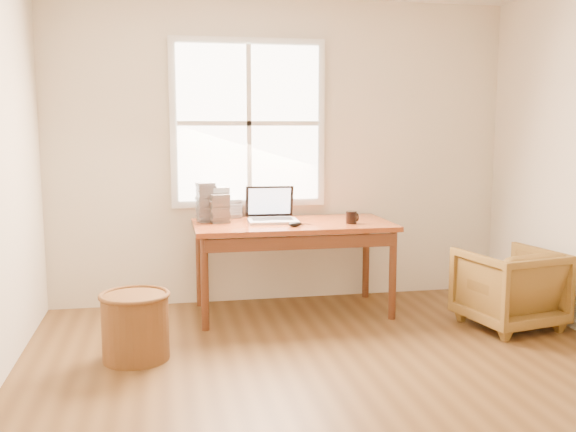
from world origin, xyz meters
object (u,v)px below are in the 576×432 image
object	(u,v)px
desk	(293,225)
laptop	(273,206)
wicker_stool	(135,327)
coffee_mug	(351,217)
cd_stack_a	(219,204)
armchair	(509,288)

from	to	relation	value
desk	laptop	world-z (taller)	laptop
desk	wicker_stool	world-z (taller)	desk
coffee_mug	cd_stack_a	xyz separation A→B (m)	(-1.03, 0.35, 0.09)
wicker_stool	cd_stack_a	world-z (taller)	cd_stack_a
desk	coffee_mug	world-z (taller)	coffee_mug
wicker_stool	coffee_mug	size ratio (longest dim) A/B	4.40
desk	armchair	distance (m)	1.75
armchair	cd_stack_a	distance (m)	2.38
desk	cd_stack_a	size ratio (longest dim) A/B	5.79
laptop	cd_stack_a	size ratio (longest dim) A/B	1.35
laptop	cd_stack_a	bearing A→B (deg)	161.23
laptop	cd_stack_a	xyz separation A→B (m)	(-0.42, 0.17, 0.01)
wicker_stool	cd_stack_a	bearing A→B (deg)	58.45
armchair	wicker_stool	bearing A→B (deg)	-7.48
coffee_mug	laptop	bearing A→B (deg)	140.92
desk	coffee_mug	distance (m)	0.48
laptop	coffee_mug	xyz separation A→B (m)	(0.61, -0.18, -0.08)
armchair	cd_stack_a	bearing A→B (deg)	-33.89
wicker_stool	coffee_mug	xyz separation A→B (m)	(1.68, 0.72, 0.58)
cd_stack_a	coffee_mug	bearing A→B (deg)	-18.59
laptop	desk	bearing A→B (deg)	-12.61
wicker_stool	coffee_mug	bearing A→B (deg)	23.21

